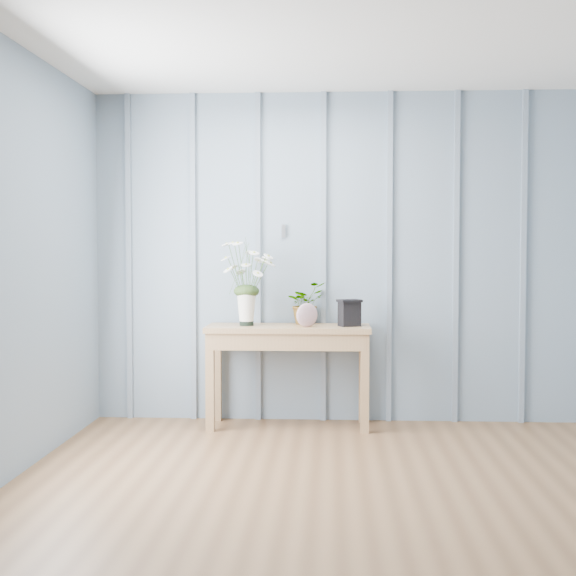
# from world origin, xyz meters

# --- Properties ---
(ground) EXTENTS (4.50, 4.50, 0.00)m
(ground) POSITION_xyz_m (0.00, 0.00, 0.00)
(ground) COLOR brown
(ground) RESTS_ON ground
(room_shell) EXTENTS (4.00, 4.50, 2.50)m
(room_shell) POSITION_xyz_m (-0.00, 0.92, 1.99)
(room_shell) COLOR #7F92A4
(room_shell) RESTS_ON ground
(sideboard) EXTENTS (1.20, 0.45, 0.75)m
(sideboard) POSITION_xyz_m (-0.50, 1.99, 0.64)
(sideboard) COLOR #9B764C
(sideboard) RESTS_ON ground
(daisy_vase) EXTENTS (0.46, 0.35, 0.65)m
(daisy_vase) POSITION_xyz_m (-0.81, 1.98, 1.16)
(daisy_vase) COLOR black
(daisy_vase) RESTS_ON sideboard
(spider_plant) EXTENTS (0.38, 0.38, 0.32)m
(spider_plant) POSITION_xyz_m (-0.38, 2.14, 0.91)
(spider_plant) COLOR #253D18
(spider_plant) RESTS_ON sideboard
(felt_disc_vessel) EXTENTS (0.17, 0.13, 0.17)m
(felt_disc_vessel) POSITION_xyz_m (-0.36, 1.89, 0.84)
(felt_disc_vessel) COLOR #8F4C6D
(felt_disc_vessel) RESTS_ON sideboard
(carved_box) EXTENTS (0.20, 0.18, 0.20)m
(carved_box) POSITION_xyz_m (-0.06, 1.97, 0.85)
(carved_box) COLOR black
(carved_box) RESTS_ON sideboard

